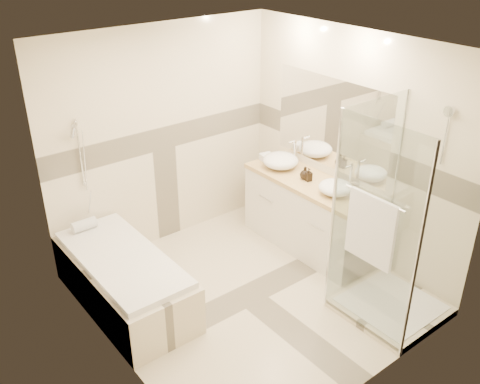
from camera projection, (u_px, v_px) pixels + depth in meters
room at (252, 182)px, 4.91m from camera, size 2.82×3.02×2.52m
bathtub at (124, 278)px, 5.20m from camera, size 0.75×1.70×0.56m
vanity at (308, 214)px, 6.08m from camera, size 0.58×1.62×0.85m
shower_enclosure at (382, 268)px, 5.00m from camera, size 0.96×0.93×2.04m
vessel_sink_near at (281, 161)px, 6.17m from camera, size 0.42×0.42×0.17m
vessel_sink_far at (336, 187)px, 5.57m from camera, size 0.36×0.36×0.14m
faucet_near at (294, 149)px, 6.25m from camera, size 0.12×0.03×0.29m
faucet_far at (350, 174)px, 5.65m from camera, size 0.12×0.03×0.28m
amenity_bottle_a at (309, 175)px, 5.85m from camera, size 0.08×0.08×0.15m
amenity_bottle_b at (305, 173)px, 5.89m from camera, size 0.12×0.12×0.15m
folded_towels at (269, 159)px, 6.33m from camera, size 0.18×0.27×0.08m
rolled_towel at (84, 225)px, 5.49m from camera, size 0.25×0.11×0.11m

